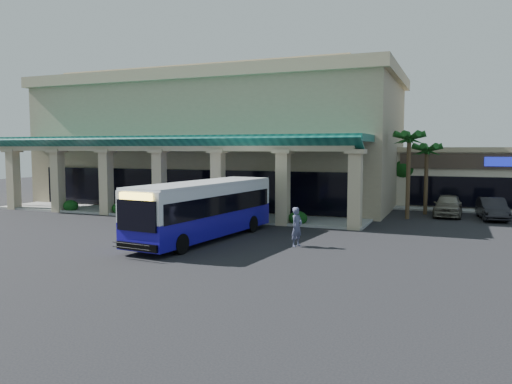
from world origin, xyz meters
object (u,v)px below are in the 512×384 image
at_px(pedestrian, 297,227).
at_px(transit_bus, 204,211).
at_px(car_white, 492,209).
at_px(car_silver, 448,205).

bearing_deg(pedestrian, transit_bus, 109.54).
xyz_separation_m(pedestrian, car_white, (9.53, 13.89, -0.24)).
relative_size(transit_bus, car_silver, 2.38).
relative_size(transit_bus, pedestrian, 5.64).
bearing_deg(transit_bus, car_silver, 57.21).
distance_m(pedestrian, car_white, 16.85).
height_order(pedestrian, car_white, pedestrian).
height_order(transit_bus, car_white, transit_bus).
height_order(pedestrian, car_silver, pedestrian).
xyz_separation_m(pedestrian, car_silver, (6.72, 14.52, -0.19)).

